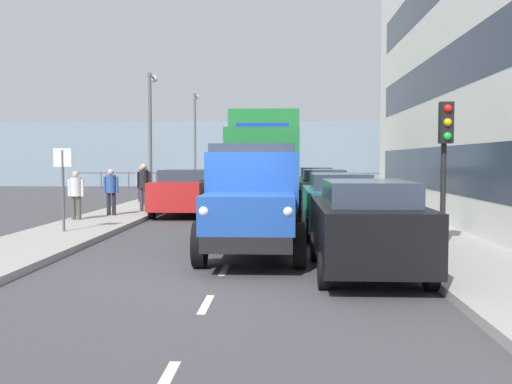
# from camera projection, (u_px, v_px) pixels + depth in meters

# --- Properties ---
(ground_plane) EXTENTS (80.00, 80.00, 0.00)m
(ground_plane) POSITION_uv_depth(u_px,v_px,m) (253.00, 217.00, 21.05)
(ground_plane) COLOR #423F44
(sidewalk_left) EXTENTS (2.44, 41.22, 0.15)m
(sidewalk_left) POSITION_uv_depth(u_px,v_px,m) (385.00, 215.00, 20.82)
(sidewalk_left) COLOR #9E9993
(sidewalk_left) RESTS_ON ground_plane
(sidewalk_right) EXTENTS (2.44, 41.22, 0.15)m
(sidewalk_right) POSITION_uv_depth(u_px,v_px,m) (123.00, 214.00, 21.28)
(sidewalk_right) COLOR #9E9993
(sidewalk_right) RESTS_ON ground_plane
(road_centreline_markings) EXTENTS (0.12, 36.85, 0.01)m
(road_centreline_markings) POSITION_uv_depth(u_px,v_px,m) (252.00, 218.00, 20.73)
(road_centreline_markings) COLOR silver
(road_centreline_markings) RESTS_ON ground_plane
(sea_horizon) EXTENTS (80.00, 0.80, 5.00)m
(sea_horizon) POSITION_uv_depth(u_px,v_px,m) (269.00, 154.00, 44.46)
(sea_horizon) COLOR gray
(sea_horizon) RESTS_ON ground_plane
(seawall_railing) EXTENTS (28.08, 0.08, 1.20)m
(seawall_railing) POSITION_uv_depth(u_px,v_px,m) (268.00, 176.00, 40.96)
(seawall_railing) COLOR #4C5156
(seawall_railing) RESTS_ON ground_plane
(truck_vintage_blue) EXTENTS (2.17, 5.64, 2.43)m
(truck_vintage_blue) POSITION_uv_depth(u_px,v_px,m) (253.00, 202.00, 12.40)
(truck_vintage_blue) COLOR black
(truck_vintage_blue) RESTS_ON ground_plane
(lorry_cargo_green) EXTENTS (2.58, 8.20, 3.87)m
(lorry_cargo_green) POSITION_uv_depth(u_px,v_px,m) (265.00, 160.00, 22.02)
(lorry_cargo_green) COLOR #1E7033
(lorry_cargo_green) RESTS_ON ground_plane
(car_black_kerbside_near) EXTENTS (1.89, 4.18, 1.72)m
(car_black_kerbside_near) POSITION_uv_depth(u_px,v_px,m) (366.00, 226.00, 10.51)
(car_black_kerbside_near) COLOR black
(car_black_kerbside_near) RESTS_ON ground_plane
(car_teal_kerbside_1) EXTENTS (1.90, 4.38, 1.72)m
(car_teal_kerbside_1) POSITION_uv_depth(u_px,v_px,m) (339.00, 203.00, 15.76)
(car_teal_kerbside_1) COLOR #1E6670
(car_teal_kerbside_1) RESTS_ON ground_plane
(car_grey_kerbside_2) EXTENTS (1.92, 3.97, 1.72)m
(car_grey_kerbside_2) POSITION_uv_depth(u_px,v_px,m) (323.00, 191.00, 21.82)
(car_grey_kerbside_2) COLOR slate
(car_grey_kerbside_2) RESTS_ON ground_plane
(car_silver_kerbside_3) EXTENTS (1.80, 4.23, 1.72)m
(car_silver_kerbside_3) POSITION_uv_depth(u_px,v_px,m) (315.00, 185.00, 27.26)
(car_silver_kerbside_3) COLOR #B7BABF
(car_silver_kerbside_3) RESTS_ON ground_plane
(car_red_oppositeside_0) EXTENTS (1.94, 4.19, 1.72)m
(car_red_oppositeside_0) POSITION_uv_depth(u_px,v_px,m) (183.00, 192.00, 21.54)
(car_red_oppositeside_0) COLOR #B21E1E
(car_red_oppositeside_0) RESTS_ON ground_plane
(pedestrian_near_railing) EXTENTS (0.53, 0.34, 1.57)m
(pedestrian_near_railing) POSITION_uv_depth(u_px,v_px,m) (76.00, 191.00, 18.62)
(pedestrian_near_railing) COLOR #4C473D
(pedestrian_near_railing) RESTS_ON sidewalk_right
(pedestrian_by_lamp) EXTENTS (0.53, 0.34, 1.62)m
(pedestrian_by_lamp) POSITION_uv_depth(u_px,v_px,m) (111.00, 188.00, 20.11)
(pedestrian_by_lamp) COLOR black
(pedestrian_by_lamp) RESTS_ON sidewalk_right
(pedestrian_with_bag) EXTENTS (0.53, 0.34, 1.79)m
(pedestrian_with_bag) POSITION_uv_depth(u_px,v_px,m) (144.00, 183.00, 21.65)
(pedestrian_with_bag) COLOR #383342
(pedestrian_with_bag) RESTS_ON sidewalk_right
(pedestrian_couple_a) EXTENTS (0.53, 0.34, 1.67)m
(pedestrian_couple_a) POSITION_uv_depth(u_px,v_px,m) (145.00, 182.00, 24.73)
(pedestrian_couple_a) COLOR #4C473D
(pedestrian_couple_a) RESTS_ON sidewalk_right
(pedestrian_couple_b) EXTENTS (0.53, 0.34, 1.65)m
(pedestrian_couple_b) POSITION_uv_depth(u_px,v_px,m) (142.00, 181.00, 26.45)
(pedestrian_couple_b) COLOR black
(pedestrian_couple_b) RESTS_ON sidewalk_right
(traffic_light_near) EXTENTS (0.28, 0.41, 3.20)m
(traffic_light_near) POSITION_uv_depth(u_px,v_px,m) (445.00, 142.00, 12.64)
(traffic_light_near) COLOR black
(traffic_light_near) RESTS_ON sidewalk_left
(lamp_post_promenade) EXTENTS (0.32, 1.14, 5.83)m
(lamp_post_promenade) POSITION_uv_depth(u_px,v_px,m) (151.00, 125.00, 26.10)
(lamp_post_promenade) COLOR #59595B
(lamp_post_promenade) RESTS_ON sidewalk_right
(lamp_post_far) EXTENTS (0.32, 1.14, 6.21)m
(lamp_post_far) POSITION_uv_depth(u_px,v_px,m) (195.00, 132.00, 37.50)
(lamp_post_far) COLOR #59595B
(lamp_post_far) RESTS_ON sidewalk_right
(street_sign) EXTENTS (0.50, 0.07, 2.25)m
(street_sign) POSITION_uv_depth(u_px,v_px,m) (63.00, 175.00, 15.56)
(street_sign) COLOR #4C4C4C
(street_sign) RESTS_ON sidewalk_right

